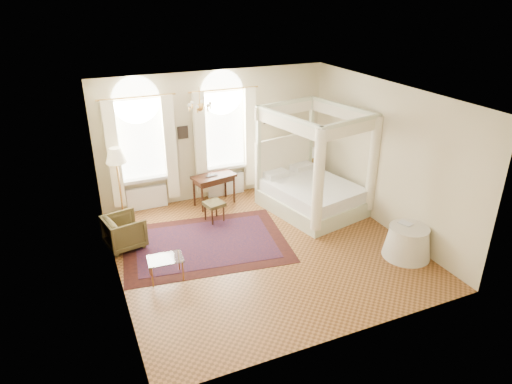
# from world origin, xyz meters

# --- Properties ---
(ground) EXTENTS (6.00, 6.00, 0.00)m
(ground) POSITION_xyz_m (0.00, 0.00, 0.00)
(ground) COLOR brown
(ground) RESTS_ON ground
(room_walls) EXTENTS (6.00, 6.00, 6.00)m
(room_walls) POSITION_xyz_m (0.00, 0.00, 1.98)
(room_walls) COLOR beige
(room_walls) RESTS_ON ground
(window_left) EXTENTS (1.62, 0.27, 3.29)m
(window_left) POSITION_xyz_m (-1.90, 2.87, 1.49)
(window_left) COLOR white
(window_left) RESTS_ON room_walls
(window_right) EXTENTS (1.62, 0.27, 3.29)m
(window_right) POSITION_xyz_m (0.20, 2.87, 1.49)
(window_right) COLOR white
(window_right) RESTS_ON room_walls
(chandelier) EXTENTS (0.51, 0.45, 0.50)m
(chandelier) POSITION_xyz_m (-0.90, 1.20, 2.91)
(chandelier) COLOR #B5833C
(chandelier) RESTS_ON room_walls
(wall_pictures) EXTENTS (2.54, 0.03, 0.39)m
(wall_pictures) POSITION_xyz_m (0.09, 2.97, 1.89)
(wall_pictures) COLOR black
(wall_pictures) RESTS_ON room_walls
(canopy_bed) EXTENTS (2.38, 2.71, 2.56)m
(canopy_bed) POSITION_xyz_m (1.87, 1.19, 0.58)
(canopy_bed) COLOR beige
(canopy_bed) RESTS_ON ground
(nightstand) EXTENTS (0.53, 0.50, 0.62)m
(nightstand) POSITION_xyz_m (2.70, 2.70, 0.31)
(nightstand) COLOR #34180E
(nightstand) RESTS_ON ground
(nightstand_lamp) EXTENTS (0.30, 0.30, 0.44)m
(nightstand_lamp) POSITION_xyz_m (2.69, 2.66, 0.91)
(nightstand_lamp) COLOR #B5833C
(nightstand_lamp) RESTS_ON nightstand
(writing_desk) EXTENTS (1.15, 0.76, 0.80)m
(writing_desk) POSITION_xyz_m (-0.26, 2.47, 0.68)
(writing_desk) COLOR #34180E
(writing_desk) RESTS_ON ground
(laptop) EXTENTS (0.35, 0.25, 0.03)m
(laptop) POSITION_xyz_m (-0.33, 2.51, 0.81)
(laptop) COLOR black
(laptop) RESTS_ON writing_desk
(stool) EXTENTS (0.51, 0.51, 0.49)m
(stool) POSITION_xyz_m (-0.56, 1.59, 0.41)
(stool) COLOR #483F1F
(stool) RESTS_ON ground
(armchair) EXTENTS (0.92, 0.90, 0.72)m
(armchair) POSITION_xyz_m (-2.70, 1.24, 0.36)
(armchair) COLOR #443A1D
(armchair) RESTS_ON ground
(coffee_table) EXTENTS (0.69, 0.50, 0.45)m
(coffee_table) POSITION_xyz_m (-2.17, -0.29, 0.41)
(coffee_table) COLOR silver
(coffee_table) RESTS_ON ground
(floor_lamp) EXTENTS (0.47, 0.47, 1.82)m
(floor_lamp) POSITION_xyz_m (-2.56, 2.50, 1.56)
(floor_lamp) COLOR #B5833C
(floor_lamp) RESTS_ON ground
(oriental_rug) EXTENTS (3.81, 2.97, 0.01)m
(oriental_rug) POSITION_xyz_m (-1.09, 0.64, 0.01)
(oriental_rug) COLOR #3D160E
(oriental_rug) RESTS_ON ground
(side_table) EXTENTS (0.98, 0.98, 0.67)m
(side_table) POSITION_xyz_m (2.60, -1.48, 0.33)
(side_table) COLOR silver
(side_table) RESTS_ON ground
(book) EXTENTS (0.27, 0.31, 0.02)m
(book) POSITION_xyz_m (2.53, -1.35, 0.68)
(book) COLOR black
(book) RESTS_ON side_table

